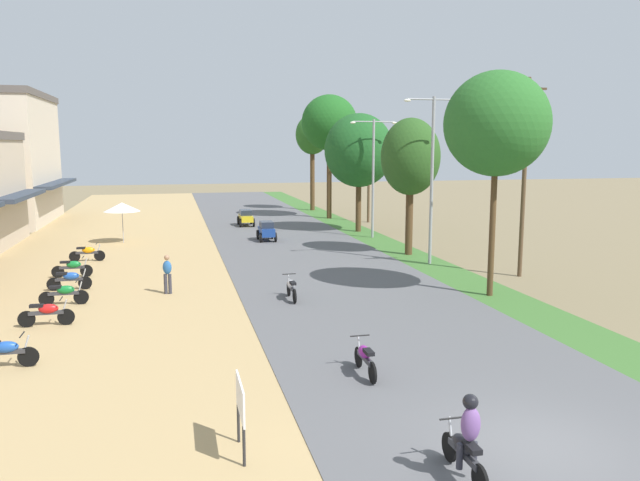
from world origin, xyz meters
name	(u,v)px	position (x,y,z in m)	size (l,w,h in m)	color
ground_plane	(538,451)	(0.00, 0.00, 0.00)	(180.00, 180.00, 0.00)	#7A6B4C
road_strip	(538,449)	(0.00, 0.00, 0.04)	(9.00, 140.00, 0.08)	#565659
parked_motorbike_nearest	(4,351)	(-11.57, 7.41, 0.55)	(1.80, 0.54, 0.94)	black
parked_motorbike_second	(47,312)	(-11.21, 11.45, 0.55)	(1.80, 0.54, 0.94)	black
parked_motorbike_third	(64,292)	(-11.09, 14.27, 0.55)	(1.80, 0.54, 0.94)	black
parked_motorbike_fourth	(70,279)	(-11.28, 16.88, 0.55)	(1.80, 0.54, 0.94)	black
parked_motorbike_fifth	(73,267)	(-11.55, 19.59, 0.55)	(1.80, 0.54, 0.94)	black
parked_motorbike_sixth	(88,252)	(-11.39, 23.62, 0.55)	(1.80, 0.54, 0.94)	black
street_signboard	(240,403)	(-5.83, 1.16, 1.11)	(0.06, 1.30, 1.50)	#262628
vendor_umbrella	(122,207)	(-10.02, 29.66, 2.31)	(2.20, 2.20, 2.52)	#99999E
pedestrian_on_shoulder	(167,272)	(-7.28, 15.26, 0.96)	(0.41, 0.32, 1.62)	#33333D
median_tree_nearest	(497,124)	(5.41, 11.96, 6.89)	(4.10, 4.10, 8.89)	#4C351E
median_tree_second	(411,158)	(5.74, 21.73, 5.41)	(3.24, 3.24, 7.50)	#4C351E
median_tree_third	(359,151)	(5.73, 31.36, 5.71)	(4.79, 4.79, 8.21)	#4C351E
median_tree_fourth	(329,123)	(5.70, 39.56, 7.85)	(4.53, 4.53, 10.09)	#4C351E
median_tree_fifth	(312,136)	(5.79, 46.29, 6.93)	(3.08, 3.08, 8.81)	#4C351E
streetlamp_near	(432,170)	(5.80, 18.93, 4.87)	(3.16, 0.20, 8.41)	gray
streetlamp_mid	(373,170)	(5.80, 28.36, 4.48)	(3.16, 0.20, 7.66)	gray
utility_pole_near	(524,175)	(8.74, 15.26, 4.74)	(1.80, 0.20, 9.10)	brown
utility_pole_far	(369,167)	(8.17, 36.66, 4.40)	(1.80, 0.20, 8.42)	brown
car_hatchback_blue	(266,230)	(-1.23, 28.47, 0.75)	(1.04, 2.00, 1.23)	navy
car_sedan_yellow	(246,217)	(-1.64, 36.23, 0.74)	(1.10, 2.26, 1.19)	gold
motorbike_foreground_rider	(466,439)	(-1.99, -0.77, 0.86)	(0.54, 1.80, 1.66)	black
motorbike_ahead_second	(365,357)	(-2.19, 4.65, 0.57)	(0.54, 1.80, 0.94)	black
motorbike_ahead_third	(291,287)	(-2.55, 13.09, 0.57)	(0.54, 1.80, 0.94)	black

